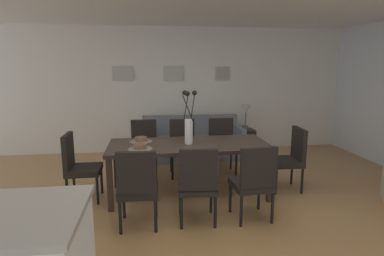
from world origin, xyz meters
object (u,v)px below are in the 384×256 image
object	(u,v)px
dining_chair_near_left	(138,185)
dining_table	(189,148)
dining_chair_far_left	(198,182)
dining_chair_head_east	(291,156)
framed_picture_center	(174,73)
framed_picture_right	(223,73)
dining_chair_far_right	(183,144)
framed_picture_left	(123,74)
dining_chair_mid_left	(254,179)
table_lamp	(246,111)
dining_chair_near_right	(144,145)
bowl_near_right	(141,139)
bowl_near_left	(140,146)
dining_chair_mid_right	(222,143)
dining_chair_head_west	(78,164)
sofa	(192,143)
side_table	(245,142)

from	to	relation	value
dining_chair_near_left	dining_table	bearing A→B (deg)	52.73
dining_chair_far_left	dining_chair_head_east	bearing A→B (deg)	29.89
dining_chair_near_left	framed_picture_center	bearing A→B (deg)	78.54
dining_table	framed_picture_right	bearing A→B (deg)	67.00
dining_chair_far_right	framed_picture_center	world-z (taller)	framed_picture_center
framed_picture_left	dining_chair_mid_left	bearing A→B (deg)	-63.25
dining_chair_head_east	table_lamp	distance (m)	2.00
dining_chair_far_right	framed_picture_center	distance (m)	1.95
dining_chair_near_right	table_lamp	world-z (taller)	table_lamp
table_lamp	framed_picture_center	distance (m)	1.69
dining_chair_far_left	bowl_near_right	bearing A→B (deg)	120.68
dining_chair_far_right	bowl_near_left	distance (m)	1.31
dining_table	dining_chair_mid_right	world-z (taller)	dining_chair_mid_right
bowl_near_left	dining_chair_head_west	bearing A→B (deg)	165.43
dining_chair_mid_left	framed_picture_left	distance (m)	3.93
dining_chair_far_right	dining_chair_head_east	world-z (taller)	same
sofa	table_lamp	distance (m)	1.27
dining_table	table_lamp	xyz separation A→B (m)	(1.42, 1.95, 0.22)
dining_chair_far_right	dining_chair_mid_right	xyz separation A→B (m)	(0.68, 0.01, 0.00)
dining_table	framed_picture_left	bearing A→B (deg)	113.00
table_lamp	dining_table	bearing A→B (deg)	-126.06
dining_chair_near_right	dining_chair_mid_left	bearing A→B (deg)	-54.65
dining_chair_mid_right	bowl_near_left	world-z (taller)	dining_chair_mid_right
bowl_near_left	framed_picture_left	size ratio (longest dim) A/B	0.41
dining_table	dining_chair_mid_right	xyz separation A→B (m)	(0.68, 0.90, -0.16)
bowl_near_right	sofa	size ratio (longest dim) A/B	0.09
dining_chair_mid_right	dining_chair_far_right	bearing A→B (deg)	-178.76
dining_chair_near_left	dining_chair_mid_left	bearing A→B (deg)	-0.01
dining_chair_mid_right	dining_chair_near_right	bearing A→B (deg)	179.72
dining_chair_head_west	framed_picture_left	size ratio (longest dim) A/B	2.23
dining_chair_mid_right	dining_chair_head_east	bearing A→B (deg)	-48.28
dining_chair_far_right	side_table	xyz separation A→B (m)	(1.41, 1.06, -0.25)
side_table	framed_picture_left	bearing A→B (deg)	168.14
bowl_near_left	table_lamp	world-z (taller)	table_lamp
bowl_near_left	dining_chair_far_left	bearing A→B (deg)	-45.99
dining_chair_head_east	dining_chair_far_left	bearing A→B (deg)	-150.11
dining_chair_mid_right	dining_chair_head_east	size ratio (longest dim) A/B	1.00
dining_chair_far_right	bowl_near_right	bearing A→B (deg)	-134.84
sofa	framed_picture_right	world-z (taller)	framed_picture_right
table_lamp	framed_picture_center	xyz separation A→B (m)	(-1.42, 0.52, 0.75)
dining_chair_near_left	dining_chair_mid_right	distance (m)	2.25
dining_chair_far_right	dining_chair_head_west	size ratio (longest dim) A/B	1.00
dining_chair_near_right	side_table	bearing A→B (deg)	26.98
dining_chair_far_left	framed_picture_right	size ratio (longest dim) A/B	2.84
dining_chair_near_right	dining_chair_head_west	size ratio (longest dim) A/B	1.00
side_table	framed_picture_left	world-z (taller)	framed_picture_left
dining_chair_near_left	dining_chair_far_left	bearing A→B (deg)	1.07
dining_table	dining_chair_mid_left	size ratio (longest dim) A/B	2.39
sofa	framed_picture_center	bearing A→B (deg)	118.55
dining_chair_near_right	table_lamp	size ratio (longest dim) A/B	1.80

